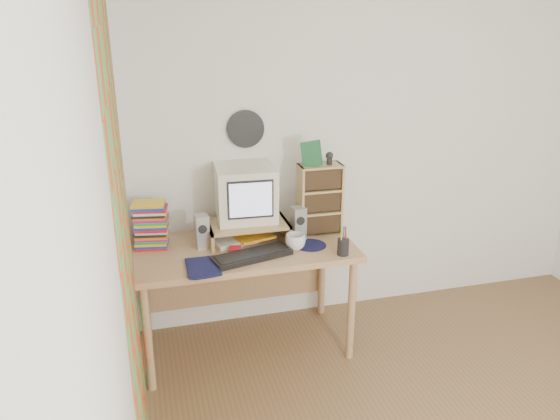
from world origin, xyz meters
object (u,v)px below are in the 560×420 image
crt_monitor (246,194)px  dvd_stack (151,226)px  mug (295,242)px  diary (186,267)px  desk (242,261)px  cd_rack (320,199)px  keyboard (252,256)px

crt_monitor → dvd_stack: size_ratio=1.32×
mug → diary: bearing=-169.4°
dvd_stack → mug: (0.87, -0.26, -0.09)m
desk → crt_monitor: 0.44m
dvd_stack → mug: size_ratio=2.23×
dvd_stack → diary: dvd_stack is taller
dvd_stack → cd_rack: bearing=7.9°
cd_rack → diary: 1.01m
dvd_stack → diary: 0.44m
mug → diary: 0.71m
dvd_stack → mug: bearing=-7.0°
crt_monitor → mug: 0.45m
desk → crt_monitor: size_ratio=3.76×
desk → mug: mug is taller
crt_monitor → dvd_stack: crt_monitor is taller
desk → keyboard: 0.29m
dvd_stack → cd_rack: 1.10m
keyboard → diary: bearing=175.8°
cd_rack → mug: bearing=-135.2°
keyboard → mug: bearing=-3.2°
cd_rack → dvd_stack: bearing=178.8°
dvd_stack → diary: bearing=-56.6°
cd_rack → diary: cd_rack is taller
keyboard → cd_rack: (0.52, 0.28, 0.22)m
crt_monitor → keyboard: size_ratio=0.76×
mug → keyboard: bearing=-168.8°
desk → mug: size_ratio=11.03×
crt_monitor → diary: bearing=-134.3°
crt_monitor → diary: (-0.44, -0.41, -0.27)m
keyboard → diary: diary is taller
crt_monitor → keyboard: (-0.04, -0.33, -0.28)m
keyboard → mug: 0.30m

